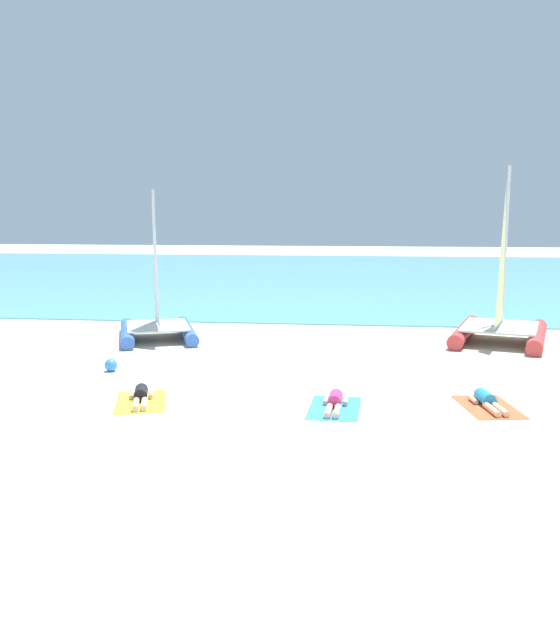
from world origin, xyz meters
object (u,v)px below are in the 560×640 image
object	(u,v)px
sunbather_middle	(335,402)
sunbather_right	(487,400)
sunbather_left	(141,396)
sailboat_red	(501,317)
towel_middle	(334,408)
sailboat_blue	(157,317)
towel_left	(141,402)
beach_ball	(111,365)
towel_right	(488,407)

from	to	relation	value
sunbather_middle	sunbather_right	xyz separation A→B (m)	(3.35, 0.49, 0.00)
sunbather_right	sunbather_left	bearing A→B (deg)	173.48
sailboat_red	sunbather_middle	world-z (taller)	sailboat_red
towel_middle	sailboat_red	bearing A→B (deg)	58.27
sailboat_blue	towel_left	world-z (taller)	sailboat_blue
towel_middle	sunbather_right	size ratio (longest dim) A/B	1.21
towel_left	sunbather_right	world-z (taller)	sunbather_right
sailboat_blue	beach_ball	bearing A→B (deg)	-108.17
sailboat_blue	sunbather_right	xyz separation A→B (m)	(9.60, -6.90, -0.61)
beach_ball	sailboat_red	bearing A→B (deg)	25.99
sunbather_middle	towel_right	bearing A→B (deg)	9.66
sailboat_blue	towel_middle	xyz separation A→B (m)	(6.24, -7.46, -0.74)
sunbather_left	sailboat_red	bearing A→B (deg)	25.02
sunbather_left	towel_middle	size ratio (longest dim) A/B	0.81
sunbather_middle	sunbather_left	bearing A→B (deg)	-177.35
towel_middle	towel_right	bearing A→B (deg)	8.38
sunbather_middle	towel_left	bearing A→B (deg)	-176.51
sailboat_red	sunbather_left	size ratio (longest dim) A/B	3.71
sailboat_red	towel_middle	world-z (taller)	sailboat_red
sunbather_middle	sailboat_red	bearing A→B (deg)	60.47
towel_middle	beach_ball	world-z (taller)	beach_ball
towel_right	sunbather_right	distance (m)	0.14
towel_right	sailboat_red	bearing A→B (deg)	77.39
sailboat_blue	sunbather_middle	bearing A→B (deg)	-69.48
towel_middle	sunbather_right	bearing A→B (deg)	9.51
sailboat_red	sunbather_right	xyz separation A→B (m)	(-1.75, -7.68, -0.72)
sailboat_blue	sunbather_middle	xyz separation A→B (m)	(6.25, -7.39, -0.61)
towel_right	sunbather_right	bearing A→B (deg)	100.33
towel_left	towel_right	world-z (taller)	same
sailboat_red	towel_left	distance (m)	12.60
towel_right	sunbather_right	xyz separation A→B (m)	(-0.01, 0.07, 0.13)
sailboat_red	sunbather_right	distance (m)	7.91
towel_left	sunbather_middle	xyz separation A→B (m)	(4.37, 0.08, 0.13)
sunbather_left	sunbather_right	bearing A→B (deg)	-12.01
sailboat_red	beach_ball	size ratio (longest dim) A/B	16.67
towel_middle	towel_right	xyz separation A→B (m)	(3.36, 0.50, 0.00)
towel_left	sunbather_left	distance (m)	0.14
sailboat_blue	towel_left	bearing A→B (deg)	-95.62
towel_left	towel_middle	size ratio (longest dim) A/B	1.00
sailboat_blue	sailboat_red	distance (m)	11.37
sailboat_red	towel_middle	distance (m)	9.73
sailboat_blue	sunbather_left	size ratio (longest dim) A/B	3.22
sunbather_left	towel_middle	world-z (taller)	sunbather_left
towel_left	towel_right	xyz separation A→B (m)	(7.74, 0.51, 0.00)
beach_ball	sunbather_right	bearing A→B (deg)	-13.17
sunbather_left	towel_right	bearing A→B (deg)	-12.50
sunbather_right	sailboat_red	bearing A→B (deg)	66.87
towel_left	sunbather_middle	distance (m)	4.38
sunbather_left	sunbather_middle	bearing A→B (deg)	-15.55
sunbather_middle	sunbather_right	size ratio (longest dim) A/B	1.00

